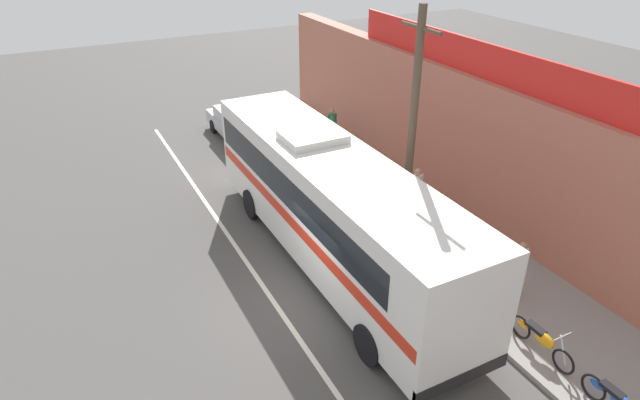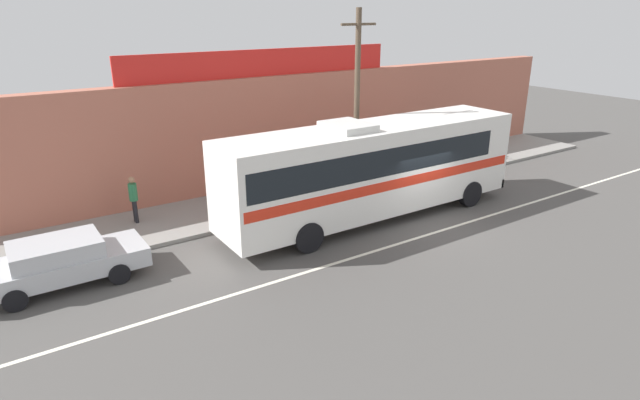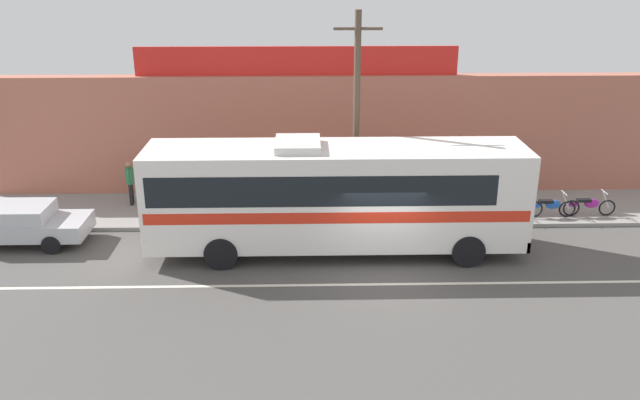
{
  "view_description": "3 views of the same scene",
  "coord_description": "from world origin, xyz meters",
  "px_view_note": "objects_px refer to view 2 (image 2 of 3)",
  "views": [
    {
      "loc": [
        10.66,
        -5.08,
        9.71
      ],
      "look_at": [
        -1.98,
        1.47,
        1.87
      ],
      "focal_mm": 30.43,
      "sensor_mm": 36.0,
      "label": 1
    },
    {
      "loc": [
        -13.35,
        -12.86,
        7.51
      ],
      "look_at": [
        -3.48,
        1.98,
        1.01
      ],
      "focal_mm": 29.63,
      "sensor_mm": 36.0,
      "label": 2
    },
    {
      "loc": [
        -2.38,
        -18.22,
        9.2
      ],
      "look_at": [
        -1.9,
        2.03,
        1.63
      ],
      "focal_mm": 37.08,
      "sensor_mm": 36.0,
      "label": 3
    }
  ],
  "objects_px": {
    "intercity_bus": "(371,166)",
    "motorcycle_red": "(466,158)",
    "parked_car": "(61,261)",
    "motorcycle_purple": "(485,153)",
    "pedestrian_near_shop": "(133,196)",
    "motorcycle_green": "(435,164)",
    "pedestrian_by_curb": "(297,169)",
    "pedestrian_far_right": "(387,154)",
    "utility_pole": "(357,103)"
  },
  "relations": [
    {
      "from": "intercity_bus",
      "to": "motorcycle_red",
      "type": "xyz_separation_m",
      "value": [
        8.05,
        2.49,
        -1.5
      ]
    },
    {
      "from": "parked_car",
      "to": "motorcycle_red",
      "type": "bearing_deg",
      "value": 4.94
    },
    {
      "from": "motorcycle_purple",
      "to": "pedestrian_near_shop",
      "type": "bearing_deg",
      "value": 174.68
    },
    {
      "from": "intercity_bus",
      "to": "motorcycle_red",
      "type": "distance_m",
      "value": 8.56
    },
    {
      "from": "motorcycle_green",
      "to": "pedestrian_by_curb",
      "type": "height_order",
      "value": "pedestrian_by_curb"
    },
    {
      "from": "parked_car",
      "to": "motorcycle_purple",
      "type": "height_order",
      "value": "parked_car"
    },
    {
      "from": "motorcycle_red",
      "to": "motorcycle_purple",
      "type": "distance_m",
      "value": 1.45
    },
    {
      "from": "pedestrian_by_curb",
      "to": "intercity_bus",
      "type": "bearing_deg",
      "value": -76.89
    },
    {
      "from": "pedestrian_far_right",
      "to": "motorcycle_red",
      "type": "bearing_deg",
      "value": -16.54
    },
    {
      "from": "motorcycle_green",
      "to": "motorcycle_purple",
      "type": "bearing_deg",
      "value": 0.93
    },
    {
      "from": "motorcycle_green",
      "to": "pedestrian_far_right",
      "type": "height_order",
      "value": "pedestrian_far_right"
    },
    {
      "from": "motorcycle_green",
      "to": "pedestrian_near_shop",
      "type": "xyz_separation_m",
      "value": [
        -13.52,
        1.65,
        0.59
      ]
    },
    {
      "from": "utility_pole",
      "to": "motorcycle_purple",
      "type": "height_order",
      "value": "utility_pole"
    },
    {
      "from": "intercity_bus",
      "to": "motorcycle_purple",
      "type": "relative_size",
      "value": 6.17
    },
    {
      "from": "intercity_bus",
      "to": "pedestrian_by_curb",
      "type": "distance_m",
      "value": 4.03
    },
    {
      "from": "pedestrian_near_shop",
      "to": "pedestrian_by_curb",
      "type": "relative_size",
      "value": 0.99
    },
    {
      "from": "intercity_bus",
      "to": "utility_pole",
      "type": "xyz_separation_m",
      "value": [
        0.86,
        2.08,
        1.9
      ]
    },
    {
      "from": "parked_car",
      "to": "motorcycle_green",
      "type": "xyz_separation_m",
      "value": [
        16.49,
        1.63,
        -0.17
      ]
    },
    {
      "from": "intercity_bus",
      "to": "pedestrian_near_shop",
      "type": "distance_m",
      "value": 8.68
    },
    {
      "from": "pedestrian_far_right",
      "to": "pedestrian_near_shop",
      "type": "bearing_deg",
      "value": 177.73
    },
    {
      "from": "motorcycle_green",
      "to": "pedestrian_far_right",
      "type": "xyz_separation_m",
      "value": [
        -2.0,
        1.19,
        0.53
      ]
    },
    {
      "from": "intercity_bus",
      "to": "utility_pole",
      "type": "bearing_deg",
      "value": 67.62
    },
    {
      "from": "motorcycle_green",
      "to": "motorcycle_purple",
      "type": "distance_m",
      "value": 3.54
    },
    {
      "from": "utility_pole",
      "to": "motorcycle_red",
      "type": "bearing_deg",
      "value": 3.2
    },
    {
      "from": "pedestrian_near_shop",
      "to": "intercity_bus",
      "type": "bearing_deg",
      "value": -28.8
    },
    {
      "from": "parked_car",
      "to": "pedestrian_near_shop",
      "type": "relative_size",
      "value": 2.64
    },
    {
      "from": "motorcycle_purple",
      "to": "pedestrian_near_shop",
      "type": "xyz_separation_m",
      "value": [
        -17.06,
        1.59,
        0.59
      ]
    },
    {
      "from": "pedestrian_by_curb",
      "to": "motorcycle_green",
      "type": "bearing_deg",
      "value": -10.81
    },
    {
      "from": "motorcycle_purple",
      "to": "pedestrian_by_curb",
      "type": "relative_size",
      "value": 1.12
    },
    {
      "from": "intercity_bus",
      "to": "pedestrian_far_right",
      "type": "height_order",
      "value": "intercity_bus"
    },
    {
      "from": "utility_pole",
      "to": "motorcycle_red",
      "type": "height_order",
      "value": "utility_pole"
    },
    {
      "from": "motorcycle_red",
      "to": "pedestrian_by_curb",
      "type": "height_order",
      "value": "pedestrian_by_curb"
    },
    {
      "from": "utility_pole",
      "to": "pedestrian_near_shop",
      "type": "height_order",
      "value": "utility_pole"
    },
    {
      "from": "parked_car",
      "to": "pedestrian_by_curb",
      "type": "relative_size",
      "value": 2.63
    },
    {
      "from": "motorcycle_purple",
      "to": "pedestrian_far_right",
      "type": "bearing_deg",
      "value": 168.46
    },
    {
      "from": "pedestrian_near_shop",
      "to": "pedestrian_by_curb",
      "type": "height_order",
      "value": "pedestrian_by_curb"
    },
    {
      "from": "parked_car",
      "to": "motorcycle_green",
      "type": "distance_m",
      "value": 16.57
    },
    {
      "from": "parked_car",
      "to": "utility_pole",
      "type": "xyz_separation_m",
      "value": [
        11.39,
        1.21,
        3.23
      ]
    },
    {
      "from": "motorcycle_purple",
      "to": "pedestrian_near_shop",
      "type": "distance_m",
      "value": 17.14
    },
    {
      "from": "motorcycle_red",
      "to": "pedestrian_far_right",
      "type": "xyz_separation_m",
      "value": [
        -4.09,
        1.22,
        0.53
      ]
    },
    {
      "from": "utility_pole",
      "to": "pedestrian_by_curb",
      "type": "xyz_separation_m",
      "value": [
        -1.75,
        1.74,
        -2.81
      ]
    },
    {
      "from": "intercity_bus",
      "to": "parked_car",
      "type": "relative_size",
      "value": 2.63
    },
    {
      "from": "intercity_bus",
      "to": "parked_car",
      "type": "xyz_separation_m",
      "value": [
        -10.54,
        0.88,
        -1.33
      ]
    },
    {
      "from": "utility_pole",
      "to": "parked_car",
      "type": "bearing_deg",
      "value": -173.96
    },
    {
      "from": "pedestrian_far_right",
      "to": "pedestrian_by_curb",
      "type": "distance_m",
      "value": 4.85
    },
    {
      "from": "intercity_bus",
      "to": "pedestrian_far_right",
      "type": "xyz_separation_m",
      "value": [
        3.96,
        3.7,
        -0.98
      ]
    },
    {
      "from": "parked_car",
      "to": "pedestrian_far_right",
      "type": "relative_size",
      "value": 2.79
    },
    {
      "from": "utility_pole",
      "to": "motorcycle_green",
      "type": "bearing_deg",
      "value": 4.8
    },
    {
      "from": "intercity_bus",
      "to": "motorcycle_purple",
      "type": "bearing_deg",
      "value": 15.14
    },
    {
      "from": "parked_car",
      "to": "pedestrian_far_right",
      "type": "xyz_separation_m",
      "value": [
        14.49,
        2.82,
        0.35
      ]
    }
  ]
}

